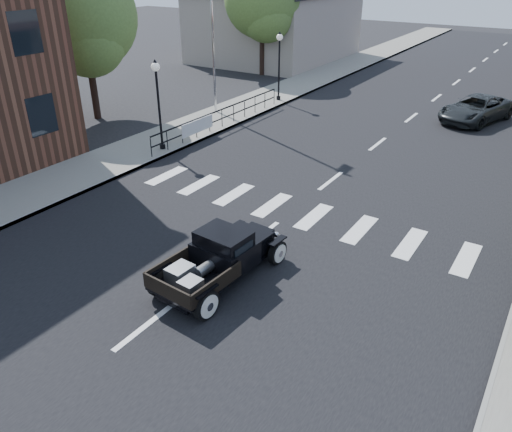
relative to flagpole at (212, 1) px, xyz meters
The scene contains 14 objects.
ground 16.15m from the flagpole, 52.52° to the right, with size 120.00×120.00×0.00m, color black.
road 11.21m from the flagpole, 18.06° to the left, with size 14.00×80.00×0.02m, color black.
road_markings 10.99m from the flagpole, 12.26° to the right, with size 12.00×60.00×0.06m, color silver, non-canonical shape.
sidewalk_left 6.38m from the flagpole, 76.87° to the left, with size 3.00×80.00×0.15m, color gray.
low_building_left 17.31m from the flagpole, 109.93° to the left, with size 10.00×12.00×5.00m, color #A29588.
railing 5.72m from the flagpole, 46.47° to the right, with size 0.08×10.00×1.00m, color black, non-canonical shape.
banner 6.86m from the flagpole, 63.66° to the right, with size 0.04×2.20×0.60m, color silver, non-canonical shape.
lamp_post_b 7.19m from the flagpole, 75.07° to the right, with size 0.36×0.36×3.79m, color black, non-canonical shape.
lamp_post_c 5.63m from the flagpole, 68.20° to the left, with size 0.36×0.36×3.79m, color black, non-canonical shape.
flagpole is the anchor object (origin of this frame).
big_tree_near 6.51m from the flagpole, 140.19° to the right, with size 5.20×5.20×7.64m, color #4B682C, non-canonical shape.
big_tree_far 10.69m from the flagpole, 108.26° to the left, with size 5.25×5.25×7.71m, color #4B682C, non-canonical shape.
hotrod_pickup 16.52m from the flagpole, 52.75° to the right, with size 1.88×4.04×1.40m, color black, non-canonical shape.
second_car 14.48m from the flagpole, 26.85° to the left, with size 2.15×4.65×1.29m, color black.
Camera 1 is at (7.04, -9.23, 7.60)m, focal length 35.00 mm.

